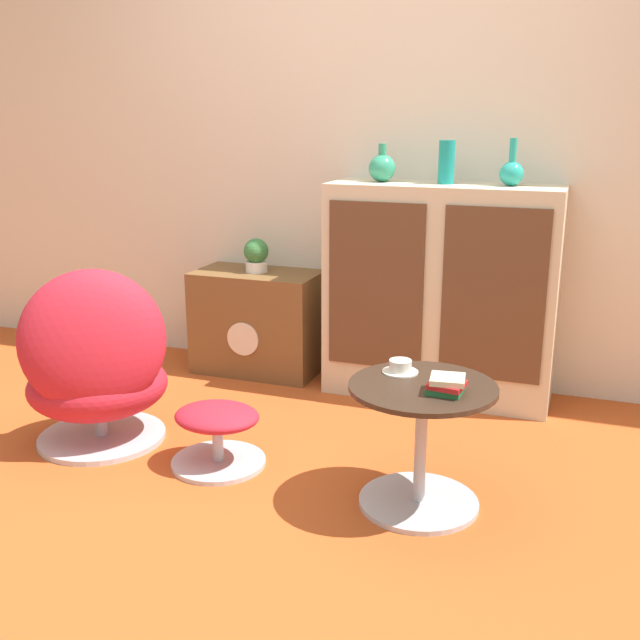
% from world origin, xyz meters
% --- Properties ---
extents(ground_plane, '(12.00, 12.00, 0.00)m').
position_xyz_m(ground_plane, '(0.00, 0.00, 0.00)').
color(ground_plane, '#B74C1E').
extents(wall_back, '(6.40, 0.06, 2.60)m').
position_xyz_m(wall_back, '(0.00, 1.64, 1.30)').
color(wall_back, beige).
rests_on(wall_back, ground_plane).
extents(sideboard, '(1.12, 0.41, 1.07)m').
position_xyz_m(sideboard, '(0.42, 1.41, 0.54)').
color(sideboard, beige).
rests_on(sideboard, ground_plane).
extents(tv_console, '(0.68, 0.39, 0.56)m').
position_xyz_m(tv_console, '(-0.59, 1.42, 0.28)').
color(tv_console, brown).
rests_on(tv_console, ground_plane).
extents(egg_chair, '(0.80, 0.79, 0.81)m').
position_xyz_m(egg_chair, '(-0.82, 0.29, 0.36)').
color(egg_chair, '#B7B7BC').
rests_on(egg_chair, ground_plane).
extents(ottoman, '(0.39, 0.39, 0.26)m').
position_xyz_m(ottoman, '(-0.25, 0.30, 0.16)').
color(ottoman, '#B7B7BC').
rests_on(ottoman, ground_plane).
extents(coffee_table, '(0.53, 0.53, 0.47)m').
position_xyz_m(coffee_table, '(0.59, 0.26, 0.26)').
color(coffee_table, '#B7B7BC').
rests_on(coffee_table, ground_plane).
extents(vase_leftmost, '(0.13, 0.13, 0.18)m').
position_xyz_m(vase_leftmost, '(0.10, 1.42, 1.14)').
color(vase_leftmost, '#2D8E6B').
rests_on(vase_leftmost, sideboard).
extents(vase_inner_left, '(0.08, 0.08, 0.20)m').
position_xyz_m(vase_inner_left, '(0.42, 1.42, 1.17)').
color(vase_inner_left, teal).
rests_on(vase_inner_left, sideboard).
extents(vase_inner_right, '(0.11, 0.11, 0.22)m').
position_xyz_m(vase_inner_right, '(0.73, 1.42, 1.13)').
color(vase_inner_right, teal).
rests_on(vase_inner_right, sideboard).
extents(potted_plant, '(0.13, 0.13, 0.18)m').
position_xyz_m(potted_plant, '(-0.59, 1.42, 0.66)').
color(potted_plant, silver).
rests_on(potted_plant, tv_console).
extents(teacup, '(0.13, 0.13, 0.05)m').
position_xyz_m(teacup, '(0.49, 0.36, 0.49)').
color(teacup, silver).
rests_on(teacup, coffee_table).
extents(book_stack, '(0.13, 0.13, 0.06)m').
position_xyz_m(book_stack, '(0.69, 0.21, 0.50)').
color(book_stack, '#237038').
rests_on(book_stack, coffee_table).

